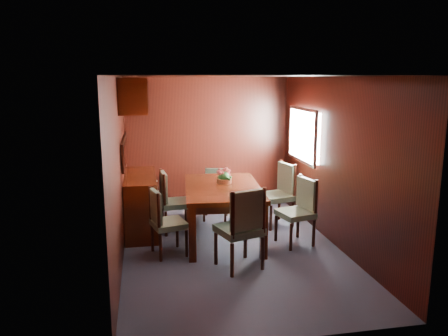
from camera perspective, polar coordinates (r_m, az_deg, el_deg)
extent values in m
plane|color=#373B4B|center=(6.30, 1.01, -10.48)|extent=(4.50, 4.50, 0.00)
cube|color=black|center=(5.84, -13.51, -0.27)|extent=(0.02, 4.50, 2.40)
cube|color=black|center=(6.42, 14.28, 0.75)|extent=(0.02, 4.50, 2.40)
cube|color=black|center=(8.14, -2.14, 3.36)|extent=(3.00, 0.02, 2.40)
cube|color=black|center=(3.84, 7.83, -6.28)|extent=(3.00, 0.02, 2.40)
cube|color=black|center=(5.84, 1.09, 11.90)|extent=(3.00, 4.50, 0.02)
cube|color=white|center=(7.37, 10.68, 4.26)|extent=(0.14, 1.10, 0.80)
cube|color=#B2B2B7|center=(7.35, 10.17, 4.25)|extent=(0.04, 1.20, 0.90)
cube|color=black|center=(6.81, -12.90, 2.12)|extent=(0.03, 1.36, 0.41)
cube|color=silver|center=(6.81, -12.75, 2.12)|extent=(0.01, 1.30, 0.35)
cube|color=#371206|center=(6.72, -11.77, 9.33)|extent=(0.40, 1.40, 0.50)
cube|color=#371206|center=(6.99, -10.78, -4.54)|extent=(0.48, 1.40, 0.90)
cube|color=#371206|center=(5.78, -4.15, -8.63)|extent=(0.11, 0.11, 0.75)
cube|color=#371206|center=(5.87, 5.21, -8.31)|extent=(0.11, 0.11, 0.75)
cube|color=#371206|center=(7.30, -4.48, -4.28)|extent=(0.11, 0.11, 0.75)
cube|color=#371206|center=(7.37, 2.90, -4.09)|extent=(0.11, 0.11, 0.75)
cube|color=black|center=(6.47, -0.18, -3.39)|extent=(1.09, 1.69, 0.11)
cube|color=#371206|center=(6.44, -0.18, -2.65)|extent=(1.23, 1.83, 0.07)
cylinder|color=black|center=(6.23, -9.34, -9.05)|extent=(0.04, 0.04, 0.37)
cylinder|color=black|center=(5.89, -8.29, -10.29)|extent=(0.04, 0.04, 0.37)
cylinder|color=black|center=(6.33, -6.13, -8.62)|extent=(0.04, 0.04, 0.37)
cylinder|color=black|center=(5.99, -4.90, -9.80)|extent=(0.04, 0.04, 0.37)
cube|color=#5D765A|center=(6.02, -7.22, -7.25)|extent=(0.52, 0.53, 0.08)
cylinder|color=black|center=(6.07, -9.58, -4.70)|extent=(0.04, 0.04, 0.50)
cylinder|color=black|center=(5.72, -8.53, -5.70)|extent=(0.04, 0.04, 0.50)
cube|color=#5D765A|center=(5.90, -8.90, -4.98)|extent=(0.16, 0.40, 0.42)
cylinder|color=black|center=(7.13, -8.03, -6.24)|extent=(0.04, 0.04, 0.39)
cylinder|color=black|center=(6.76, -7.58, -7.26)|extent=(0.04, 0.04, 0.39)
cylinder|color=black|center=(7.19, -5.00, -6.02)|extent=(0.04, 0.04, 0.39)
cylinder|color=black|center=(6.81, -4.37, -7.02)|extent=(0.04, 0.04, 0.39)
cube|color=#5D765A|center=(6.89, -6.30, -4.60)|extent=(0.48, 0.50, 0.08)
cylinder|color=black|center=(6.99, -8.24, -2.21)|extent=(0.04, 0.04, 0.52)
cylinder|color=black|center=(6.61, -7.78, -3.02)|extent=(0.04, 0.04, 0.52)
cube|color=#5D765A|center=(6.80, -7.85, -2.43)|extent=(0.10, 0.43, 0.44)
cylinder|color=black|center=(6.44, 11.64, -8.34)|extent=(0.04, 0.04, 0.40)
cylinder|color=black|center=(6.76, 9.63, -7.31)|extent=(0.04, 0.04, 0.40)
cylinder|color=black|center=(6.24, 8.73, -8.92)|extent=(0.04, 0.04, 0.40)
cylinder|color=black|center=(6.56, 6.80, -7.81)|extent=(0.04, 0.04, 0.40)
cube|color=#5D765A|center=(6.41, 9.27, -5.91)|extent=(0.54, 0.56, 0.08)
cylinder|color=black|center=(6.29, 11.91, -3.86)|extent=(0.04, 0.04, 0.53)
cylinder|color=black|center=(6.61, 9.86, -3.02)|extent=(0.04, 0.04, 0.53)
cube|color=#5D765A|center=(6.43, 10.72, -3.27)|extent=(0.16, 0.43, 0.45)
cylinder|color=black|center=(7.18, 8.96, -6.05)|extent=(0.05, 0.05, 0.42)
cylinder|color=black|center=(7.52, 7.21, -5.16)|extent=(0.05, 0.05, 0.42)
cylinder|color=black|center=(6.98, 6.13, -6.50)|extent=(0.05, 0.05, 0.42)
cylinder|color=black|center=(7.33, 4.47, -5.56)|extent=(0.05, 0.05, 0.42)
cube|color=#5D765A|center=(7.17, 6.74, -3.73)|extent=(0.57, 0.59, 0.09)
cylinder|color=black|center=(7.04, 9.18, -1.77)|extent=(0.05, 0.05, 0.56)
cylinder|color=black|center=(7.39, 7.39, -1.06)|extent=(0.05, 0.05, 0.56)
cube|color=#5D765A|center=(7.20, 8.12, -1.26)|extent=(0.16, 0.45, 0.47)
cylinder|color=black|center=(5.39, 1.07, -11.95)|extent=(0.05, 0.05, 0.43)
cylinder|color=black|center=(5.61, 5.08, -11.03)|extent=(0.05, 0.05, 0.43)
cylinder|color=black|center=(5.73, -1.06, -10.47)|extent=(0.05, 0.05, 0.43)
cylinder|color=black|center=(5.94, 2.79, -9.68)|extent=(0.05, 0.05, 0.43)
cube|color=#5D765A|center=(5.56, 1.99, -8.07)|extent=(0.64, 0.62, 0.09)
cylinder|color=black|center=(5.18, 1.15, -6.20)|extent=(0.05, 0.05, 0.58)
cylinder|color=black|center=(5.41, 5.25, -5.48)|extent=(0.05, 0.05, 0.58)
cube|color=#5D765A|center=(5.30, 3.12, -5.55)|extent=(0.46, 0.21, 0.49)
cylinder|color=black|center=(7.67, 0.34, -5.01)|extent=(0.04, 0.04, 0.35)
cylinder|color=black|center=(7.70, -2.33, -4.95)|extent=(0.04, 0.04, 0.35)
cylinder|color=black|center=(7.35, 0.17, -5.77)|extent=(0.04, 0.04, 0.35)
cylinder|color=black|center=(7.38, -2.62, -5.70)|extent=(0.04, 0.04, 0.35)
cube|color=#5D765A|center=(7.46, -1.12, -3.67)|extent=(0.50, 0.48, 0.07)
cylinder|color=black|center=(7.56, 0.34, -1.64)|extent=(0.04, 0.04, 0.47)
cylinder|color=black|center=(7.59, -2.35, -1.60)|extent=(0.04, 0.04, 0.47)
cube|color=#5D765A|center=(7.55, -1.02, -1.52)|extent=(0.38, 0.15, 0.39)
cylinder|color=#AE5E35|center=(6.61, 0.01, -1.68)|extent=(0.23, 0.23, 0.07)
sphere|color=#1D4A18|center=(6.60, 0.01, -1.24)|extent=(0.17, 0.17, 0.17)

